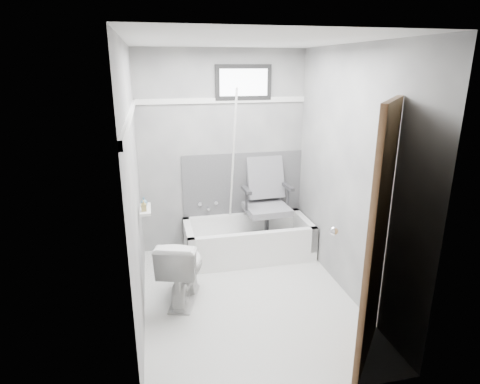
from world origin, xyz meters
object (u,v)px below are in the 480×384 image
object	(u,v)px
office_chair	(267,203)
soap_bottle_b	(144,201)
toilet	(182,268)
bathtub	(248,239)
soap_bottle_a	(144,206)
door	(435,254)

from	to	relation	value
office_chair	soap_bottle_b	bearing A→B (deg)	-159.71
toilet	soap_bottle_b	xyz separation A→B (m)	(-0.32, 0.25, 0.62)
bathtub	soap_bottle_a	bearing A→B (deg)	-149.59
soap_bottle_a	soap_bottle_b	world-z (taller)	soap_bottle_a
soap_bottle_a	bathtub	bearing A→B (deg)	30.41
door	bathtub	bearing A→B (deg)	108.75
office_chair	toilet	world-z (taller)	office_chair
office_chair	soap_bottle_b	distance (m)	1.57
office_chair	soap_bottle_b	size ratio (longest dim) A/B	11.30
toilet	soap_bottle_a	xyz separation A→B (m)	(-0.32, 0.11, 0.63)
door	soap_bottle_b	world-z (taller)	door
office_chair	soap_bottle_a	xyz separation A→B (m)	(-1.42, -0.74, 0.33)
bathtub	toilet	distance (m)	1.17
door	soap_bottle_a	size ratio (longest dim) A/B	19.16
bathtub	toilet	world-z (taller)	toilet
bathtub	soap_bottle_a	size ratio (longest dim) A/B	14.37
soap_bottle_a	soap_bottle_b	xyz separation A→B (m)	(0.00, 0.14, -0.01)
bathtub	soap_bottle_b	world-z (taller)	soap_bottle_b
bathtub	office_chair	bearing A→B (deg)	11.49
toilet	door	bearing A→B (deg)	155.80
door	soap_bottle_a	distance (m)	2.45
bathtub	door	xyz separation A→B (m)	(0.75, -2.21, 0.79)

